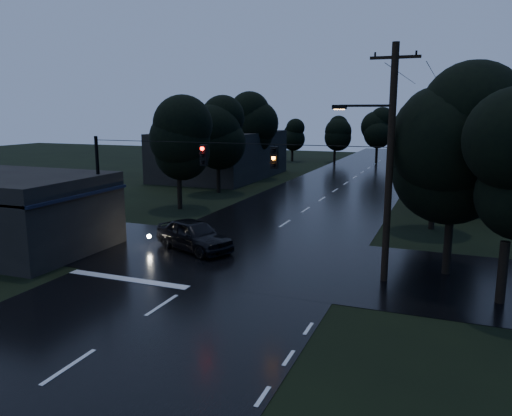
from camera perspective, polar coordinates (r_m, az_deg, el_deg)
The scene contains 17 objects.
ground at distance 16.07m, azimuth -20.57°, elevation -16.67°, with size 160.00×160.00×0.00m, color black.
main_road at distance 42.20m, azimuth 7.55°, elevation 1.00°, with size 12.00×120.00×0.02m, color black.
cross_street at distance 25.52m, azimuth -2.32°, elevation -5.56°, with size 60.00×9.00×0.02m, color black.
building_far_right at distance 44.86m, azimuth 26.58°, elevation 3.36°, with size 10.00×14.00×4.40m, color black.
building_far_left at distance 55.95m, azimuth -3.96°, elevation 6.10°, with size 10.00×16.00×5.00m, color black.
utility_pole_main at distance 21.61m, azimuth 14.82°, elevation 5.29°, with size 3.50×0.30×10.00m.
utility_pole_far at distance 38.56m, azimuth 19.06°, elevation 5.36°, with size 2.00×0.30×7.50m.
anchor_pole_left at distance 27.88m, azimuth -17.49°, elevation 1.68°, with size 0.18×0.18×6.00m, color black.
span_signals at distance 23.40m, azimuth -2.16°, elevation 6.02°, with size 15.00×0.37×1.12m.
tree_corner_near at distance 23.41m, azimuth 21.85°, elevation 7.09°, with size 4.48×4.48×9.44m.
tree_left_a at distance 37.53m, azimuth -8.91°, elevation 7.78°, with size 3.92×3.92×8.26m.
tree_left_b at distance 44.86m, azimuth -4.39°, elevation 8.87°, with size 4.20×4.20×8.85m.
tree_left_c at distance 54.24m, azimuth -0.33°, elevation 9.67°, with size 4.48×4.48×9.44m.
tree_right_a at distance 32.43m, azimuth 20.00°, elevation 7.43°, with size 4.20×4.20×8.85m.
tree_right_b at distance 40.40m, azimuth 21.25°, elevation 8.46°, with size 4.48×4.48×9.44m.
tree_right_c at distance 50.38m, azimuth 22.07°, elevation 9.20°, with size 4.76×4.76×10.03m.
car at distance 26.65m, azimuth -7.08°, elevation -3.07°, with size 1.96×4.86×1.66m, color black.
Camera 1 is at (9.88, -10.37, 7.28)m, focal length 35.00 mm.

